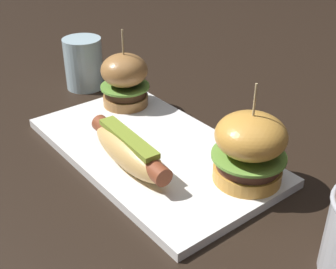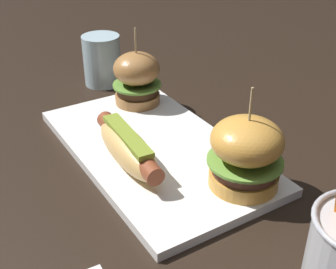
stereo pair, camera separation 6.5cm
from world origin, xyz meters
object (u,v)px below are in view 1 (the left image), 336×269
(platter_main, at_px, (152,150))
(hot_dog, at_px, (129,149))
(slider_right, at_px, (250,148))
(slider_left, at_px, (125,80))
(water_glass, at_px, (84,63))

(platter_main, bearing_deg, hot_dog, -70.44)
(slider_right, bearing_deg, slider_left, -179.88)
(slider_left, distance_m, water_glass, 0.15)
(slider_right, bearing_deg, platter_main, -160.97)
(platter_main, height_order, slider_left, slider_left)
(platter_main, bearing_deg, slider_right, 19.03)
(hot_dog, distance_m, slider_left, 0.20)
(slider_left, bearing_deg, platter_main, -18.91)
(platter_main, height_order, slider_right, slider_right)
(platter_main, height_order, hot_dog, hot_dog)
(water_glass, bearing_deg, slider_left, 1.56)
(slider_right, distance_m, water_glass, 0.45)
(platter_main, xyz_separation_m, hot_dog, (0.02, -0.06, 0.03))
(hot_dog, xyz_separation_m, slider_right, (0.13, 0.11, 0.02))
(slider_right, bearing_deg, hot_dog, -140.58)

